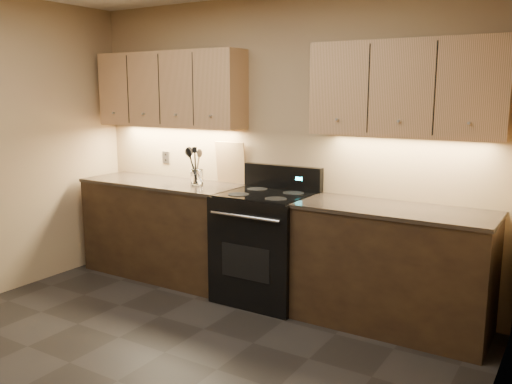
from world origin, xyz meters
TOP-DOWN VIEW (x-y plane):
  - floor at (0.00, 0.00)m, footprint 4.00×4.00m
  - wall_back at (0.00, 2.00)m, footprint 4.00×0.04m
  - wall_right at (2.00, 0.00)m, footprint 0.04×4.00m
  - counter_left at (-1.10, 1.70)m, footprint 1.62×0.62m
  - counter_right at (1.18, 1.70)m, footprint 1.46×0.62m
  - stove at (0.08, 1.68)m, footprint 0.76×0.68m
  - upper_cab_left at (-1.10, 1.85)m, footprint 1.60×0.30m
  - upper_cab_right at (1.18, 1.85)m, footprint 1.44×0.30m
  - outlet_plate at (-1.30, 1.99)m, footprint 0.08×0.01m
  - utensil_crock at (-0.70, 1.73)m, footprint 0.14×0.14m
  - cutting_board at (-0.48, 1.97)m, footprint 0.31×0.08m
  - wooden_spoon at (-0.72, 1.73)m, footprint 0.13×0.07m
  - black_spoon at (-0.69, 1.73)m, footprint 0.08×0.17m
  - black_turner at (-0.68, 1.70)m, footprint 0.13×0.12m
  - steel_spatula at (-0.66, 1.75)m, footprint 0.23×0.11m
  - steel_skimmer at (-0.67, 1.71)m, footprint 0.21×0.12m

SIDE VIEW (x-z plane):
  - floor at x=0.00m, z-range 0.00..0.00m
  - counter_left at x=-1.10m, z-range 0.00..0.93m
  - counter_right at x=1.18m, z-range 0.00..0.93m
  - stove at x=0.08m, z-range -0.09..1.05m
  - utensil_crock at x=-0.70m, z-range 0.92..1.07m
  - wooden_spoon at x=-0.72m, z-range 0.94..1.27m
  - steel_spatula at x=-0.66m, z-range 0.94..1.28m
  - steel_skimmer at x=-0.67m, z-range 0.94..1.29m
  - black_spoon at x=-0.69m, z-range 0.94..1.29m
  - black_turner at x=-0.68m, z-range 0.94..1.30m
  - outlet_plate at x=-1.30m, z-range 1.06..1.18m
  - cutting_board at x=-0.48m, z-range 0.93..1.32m
  - wall_back at x=0.00m, z-range 0.00..2.60m
  - wall_right at x=2.00m, z-range 0.00..2.60m
  - upper_cab_left at x=-1.10m, z-range 1.45..2.15m
  - upper_cab_right at x=1.18m, z-range 1.45..2.15m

